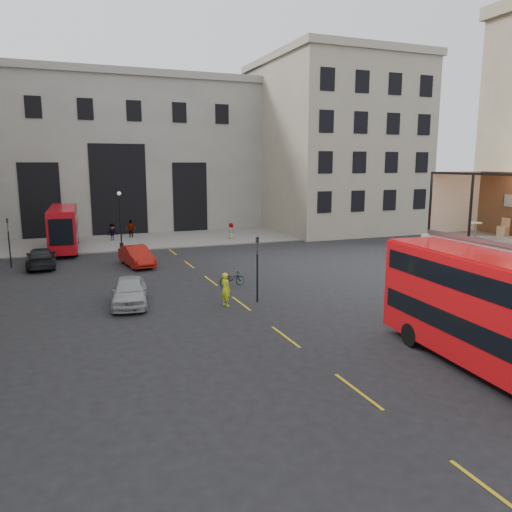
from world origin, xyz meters
name	(u,v)px	position (x,y,z in m)	size (l,w,h in m)	color
ground	(404,382)	(0.00, 0.00, 0.00)	(140.00, 140.00, 0.00)	black
gateway	(112,150)	(-5.00, 47.99, 9.39)	(35.00, 10.60, 18.00)	#9F9D94
building_right	(333,142)	(20.00, 39.97, 10.39)	(16.60, 18.60, 20.00)	#A89C87
pavement_far	(117,242)	(-6.00, 38.00, 0.06)	(40.00, 12.00, 0.12)	slate
traffic_light_near	(257,261)	(-1.00, 12.00, 2.42)	(0.16, 0.20, 3.80)	black
traffic_light_far	(9,236)	(-15.00, 28.00, 2.42)	(0.16, 0.20, 3.80)	black
street_lamp_b	(121,223)	(-6.00, 34.00, 2.39)	(0.36, 0.36, 5.33)	black
bus_near	(499,311)	(3.50, -0.73, 2.52)	(3.32, 11.40, 4.49)	red
bus_far	(64,226)	(-10.98, 34.57, 2.24)	(2.83, 10.10, 3.99)	#AA0B14
car_a	(130,291)	(-7.92, 14.05, 0.80)	(1.89, 4.70, 1.60)	#A4A8AC
car_b	(137,256)	(-5.92, 25.01, 0.78)	(1.66, 4.75, 1.56)	#9A1109
car_c	(41,258)	(-12.83, 27.19, 0.76)	(2.12, 5.20, 1.51)	black
bicycle	(232,279)	(-1.10, 16.20, 0.46)	(0.62, 1.77, 0.93)	gray
cyclist	(226,289)	(-2.95, 11.91, 0.95)	(0.69, 0.45, 1.90)	#E2FF1A
pedestrian_b	(113,233)	(-6.34, 38.45, 0.93)	(1.20, 0.69, 1.86)	gray
pedestrian_c	(131,229)	(-4.29, 40.00, 0.98)	(1.15, 0.48, 1.97)	gray
pedestrian_d	(231,231)	(5.32, 35.18, 0.89)	(0.87, 0.57, 1.78)	gray
cafe_table_far	(475,228)	(5.90, 3.05, 5.06)	(0.56, 0.56, 0.70)	beige
cafe_chair_d	(503,230)	(7.62, 3.08, 4.85)	(0.48, 0.48, 0.82)	tan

